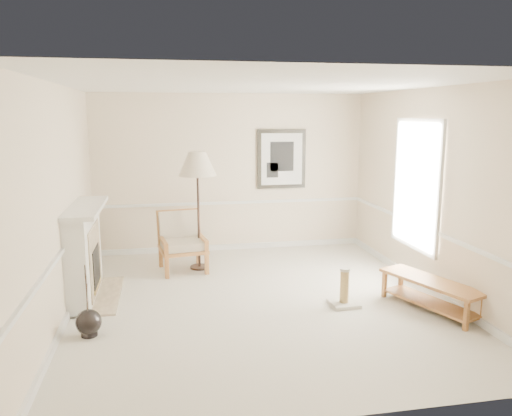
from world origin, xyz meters
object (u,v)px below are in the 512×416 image
(floor_lamp, at_px, (197,167))
(bench, at_px, (431,290))
(floor_vase, at_px, (89,323))
(armchair, at_px, (181,238))
(scratching_post, at_px, (344,294))

(floor_lamp, distance_m, bench, 3.96)
(floor_vase, relative_size, bench, 0.58)
(bench, bearing_deg, armchair, 142.44)
(floor_vase, distance_m, scratching_post, 3.26)
(floor_vase, bearing_deg, scratching_post, 6.10)
(armchair, height_order, floor_lamp, floor_lamp)
(floor_lamp, relative_size, scratching_post, 3.74)
(scratching_post, bearing_deg, floor_lamp, 131.60)
(floor_vase, distance_m, floor_lamp, 3.16)
(bench, bearing_deg, scratching_post, 160.98)
(floor_vase, xyz_separation_m, scratching_post, (3.24, 0.35, 0.00))
(scratching_post, bearing_deg, armchair, 135.45)
(floor_lamp, bearing_deg, floor_vase, -121.71)
(armchair, xyz_separation_m, floor_lamp, (0.29, -0.03, 1.17))
(scratching_post, bearing_deg, floor_vase, -173.90)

